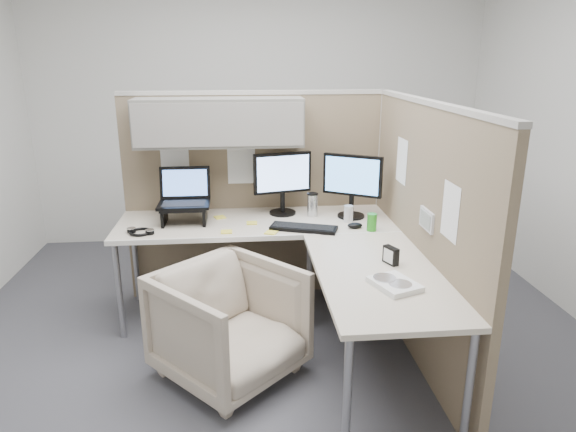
{
  "coord_description": "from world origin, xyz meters",
  "views": [
    {
      "loc": [
        -0.21,
        -3.01,
        1.87
      ],
      "look_at": [
        0.1,
        0.25,
        0.85
      ],
      "focal_mm": 32.0,
      "sensor_mm": 36.0,
      "label": 1
    }
  ],
  "objects": [
    {
      "name": "soda_can_silver",
      "position": [
        0.56,
        0.45,
        0.79
      ],
      "size": [
        0.07,
        0.07,
        0.12
      ],
      "primitive_type": "cylinder",
      "color": "silver",
      "rests_on": "desk"
    },
    {
      "name": "sticky_note_b",
      "position": [
        -0.01,
        0.26,
        0.73
      ],
      "size": [
        0.1,
        0.1,
        0.01
      ],
      "primitive_type": "cube",
      "rotation": [
        0.0,
        0.0,
        -0.42
      ],
      "color": "yellow",
      "rests_on": "desk"
    },
    {
      "name": "desk_clock",
      "position": [
        0.64,
        -0.34,
        0.78
      ],
      "size": [
        0.08,
        0.11,
        0.1
      ],
      "rotation": [
        0.0,
        0.0,
        -1.16
      ],
      "color": "black",
      "rests_on": "desk"
    },
    {
      "name": "office_chair",
      "position": [
        -0.3,
        -0.26,
        0.38
      ],
      "size": [
        1.0,
        1.0,
        0.75
      ],
      "primitive_type": "imported",
      "rotation": [
        0.0,
        0.0,
        0.75
      ],
      "color": "beige",
      "rests_on": "ground"
    },
    {
      "name": "headphones",
      "position": [
        -0.89,
        0.33,
        0.74
      ],
      "size": [
        0.2,
        0.2,
        0.03
      ],
      "rotation": [
        0.0,
        0.0,
        -0.34
      ],
      "color": "black",
      "rests_on": "desk"
    },
    {
      "name": "sticky_note_a",
      "position": [
        -0.32,
        0.3,
        0.73
      ],
      "size": [
        0.08,
        0.08,
        0.01
      ],
      "primitive_type": "cube",
      "rotation": [
        0.0,
        0.0,
        0.03
      ],
      "color": "yellow",
      "rests_on": "desk"
    },
    {
      "name": "monitor_left",
      "position": [
        0.1,
        0.69,
        1.0
      ],
      "size": [
        0.44,
        0.2,
        0.47
      ],
      "rotation": [
        0.0,
        0.0,
        0.24
      ],
      "color": "black",
      "rests_on": "desk"
    },
    {
      "name": "laptop_station",
      "position": [
        -0.61,
        0.57,
        0.87
      ],
      "size": [
        0.36,
        0.31,
        0.38
      ],
      "color": "black",
      "rests_on": "desk"
    },
    {
      "name": "mouse",
      "position": [
        0.57,
        0.31,
        0.75
      ],
      "size": [
        0.11,
        0.07,
        0.04
      ],
      "primitive_type": "ellipsoid",
      "rotation": [
        0.0,
        0.0,
        0.03
      ],
      "color": "black",
      "rests_on": "desk"
    },
    {
      "name": "ground",
      "position": [
        0.0,
        0.0,
        0.0
      ],
      "size": [
        4.5,
        4.5,
        0.0
      ],
      "primitive_type": "plane",
      "color": "#424147",
      "rests_on": "ground"
    },
    {
      "name": "sticky_note_d",
      "position": [
        -0.14,
        0.48,
        0.73
      ],
      "size": [
        0.08,
        0.08,
        0.01
      ],
      "primitive_type": "cube",
      "rotation": [
        0.0,
        0.0,
        -0.01
      ],
      "color": "yellow",
      "rests_on": "desk"
    },
    {
      "name": "keyboard",
      "position": [
        0.21,
        0.31,
        0.74
      ],
      "size": [
        0.48,
        0.29,
        0.02
      ],
      "primitive_type": "cube",
      "rotation": [
        0.0,
        0.0,
        -0.34
      ],
      "color": "black",
      "rests_on": "desk"
    },
    {
      "name": "soda_can_green",
      "position": [
        0.67,
        0.25,
        0.79
      ],
      "size": [
        0.07,
        0.07,
        0.12
      ],
      "primitive_type": "cylinder",
      "color": "#268C1E",
      "rests_on": "desk"
    },
    {
      "name": "sticky_note_c",
      "position": [
        -0.37,
        0.64,
        0.73
      ],
      "size": [
        0.1,
        0.1,
        0.01
      ],
      "primitive_type": "cube",
      "rotation": [
        0.0,
        0.0,
        0.36
      ],
      "color": "yellow",
      "rests_on": "desk"
    },
    {
      "name": "partition_right",
      "position": [
        0.9,
        -0.07,
        0.82
      ],
      "size": [
        0.07,
        2.03,
        1.63
      ],
      "color": "#826F55",
      "rests_on": "ground"
    },
    {
      "name": "travel_mug",
      "position": [
        0.32,
        0.62,
        0.82
      ],
      "size": [
        0.08,
        0.08,
        0.18
      ],
      "color": "silver",
      "rests_on": "desk"
    },
    {
      "name": "partition_back",
      "position": [
        -0.22,
        0.83,
        1.1
      ],
      "size": [
        2.0,
        0.36,
        1.63
      ],
      "color": "#826F55",
      "rests_on": "ground"
    },
    {
      "name": "monitor_right",
      "position": [
        0.6,
        0.57,
        1.0
      ],
      "size": [
        0.4,
        0.25,
        0.47
      ],
      "rotation": [
        0.0,
        0.0,
        -0.52
      ],
      "color": "black",
      "rests_on": "desk"
    },
    {
      "name": "desk",
      "position": [
        0.12,
        0.13,
        0.69
      ],
      "size": [
        2.0,
        1.98,
        0.73
      ],
      "color": "beige",
      "rests_on": "ground"
    },
    {
      "name": "paper_stack",
      "position": [
        0.57,
        -0.65,
        0.75
      ],
      "size": [
        0.27,
        0.3,
        0.03
      ],
      "rotation": [
        0.0,
        0.0,
        0.37
      ],
      "color": "white",
      "rests_on": "desk"
    }
  ]
}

